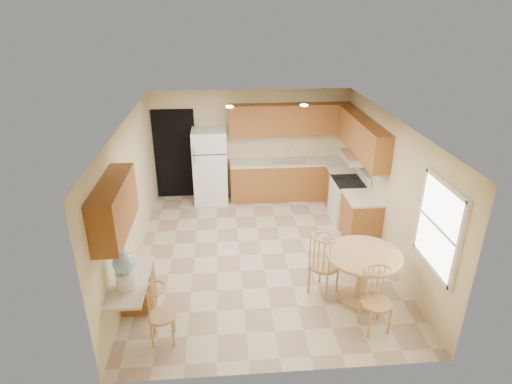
{
  "coord_description": "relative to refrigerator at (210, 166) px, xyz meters",
  "views": [
    {
      "loc": [
        -0.66,
        -6.7,
        4.31
      ],
      "look_at": [
        -0.08,
        0.3,
        1.13
      ],
      "focal_mm": 30.0,
      "sensor_mm": 36.0,
      "label": 1
    }
  ],
  "objects": [
    {
      "name": "base_cab_right_b",
      "position": [
        2.9,
        -2.0,
        -0.42
      ],
      "size": [
        0.6,
        0.8,
        0.87
      ],
      "primitive_type": "cube",
      "color": "#9F5E28",
      "rests_on": "floor"
    },
    {
      "name": "base_cab_back",
      "position": [
        1.83,
        0.05,
        -0.42
      ],
      "size": [
        2.75,
        0.6,
        0.87
      ],
      "primitive_type": "cube",
      "color": "#9F5E28",
      "rests_on": "floor"
    },
    {
      "name": "sink",
      "position": [
        1.8,
        0.05,
        0.06
      ],
      "size": [
        0.78,
        0.44,
        0.01
      ],
      "primitive_type": "cube",
      "color": "silver",
      "rests_on": "counter_back"
    },
    {
      "name": "chair_table_a",
      "position": [
        1.82,
        -3.67,
        -0.23
      ],
      "size": [
        0.45,
        0.56,
        1.03
      ],
      "rotation": [
        0.0,
        0.0,
        -0.79
      ],
      "color": "tan",
      "rests_on": "floor"
    },
    {
      "name": "floor",
      "position": [
        0.95,
        -2.4,
        -0.86
      ],
      "size": [
        5.5,
        5.5,
        0.0
      ],
      "primitive_type": "plane",
      "color": "#C5B18F",
      "rests_on": "ground"
    },
    {
      "name": "chair_table_b",
      "position": [
        2.35,
        -4.57,
        -0.27
      ],
      "size": [
        0.42,
        0.43,
        0.96
      ],
      "rotation": [
        0.0,
        0.0,
        3.3
      ],
      "color": "tan",
      "rests_on": "floor"
    },
    {
      "name": "refrigerator",
      "position": [
        0.0,
        0.0,
        0.0
      ],
      "size": [
        0.75,
        0.73,
        1.71
      ],
      "color": "white",
      "rests_on": "floor"
    },
    {
      "name": "desk_pedestal",
      "position": [
        -1.05,
        -3.72,
        -0.5
      ],
      "size": [
        0.48,
        0.42,
        0.72
      ],
      "primitive_type": "cube",
      "color": "#9F5E28",
      "rests_on": "floor"
    },
    {
      "name": "upper_cab_left",
      "position": [
        -1.13,
        -4.0,
        0.99
      ],
      "size": [
        0.33,
        1.4,
        0.7
      ],
      "primitive_type": "cube",
      "color": "#9F5E28",
      "rests_on": "wall_left"
    },
    {
      "name": "wall_right",
      "position": [
        3.2,
        -2.4,
        0.39
      ],
      "size": [
        0.02,
        5.5,
        2.5
      ],
      "primitive_type": "cube",
      "color": "beige",
      "rests_on": "floor"
    },
    {
      "name": "wall_left",
      "position": [
        -1.3,
        -2.4,
        0.39
      ],
      "size": [
        0.02,
        5.5,
        2.5
      ],
      "primitive_type": "cube",
      "color": "beige",
      "rests_on": "floor"
    },
    {
      "name": "can_light_a",
      "position": [
        0.45,
        -1.2,
        1.63
      ],
      "size": [
        0.14,
        0.14,
        0.02
      ],
      "primitive_type": "cylinder",
      "color": "white",
      "rests_on": "ceiling"
    },
    {
      "name": "counter_right_a",
      "position": [
        2.9,
        -0.54,
        0.03
      ],
      "size": [
        0.63,
        0.59,
        0.04
      ],
      "primitive_type": "cube",
      "color": "beige",
      "rests_on": "base_cab_right_a"
    },
    {
      "name": "dining_table",
      "position": [
        2.35,
        -3.82,
        -0.31
      ],
      "size": [
        1.13,
        1.13,
        0.84
      ],
      "rotation": [
        0.0,
        0.0,
        -0.05
      ],
      "color": "tan",
      "rests_on": "floor"
    },
    {
      "name": "stove",
      "position": [
        2.88,
        -1.22,
        -0.39
      ],
      "size": [
        0.65,
        0.76,
        1.09
      ],
      "color": "white",
      "rests_on": "floor"
    },
    {
      "name": "water_crock",
      "position": [
        -1.05,
        -4.25,
        0.19
      ],
      "size": [
        0.3,
        0.3,
        0.62
      ],
      "color": "white",
      "rests_on": "desk_top"
    },
    {
      "name": "can_light_b",
      "position": [
        1.85,
        -1.2,
        1.63
      ],
      "size": [
        0.14,
        0.14,
        0.02
      ],
      "primitive_type": "cylinder",
      "color": "white",
      "rests_on": "ceiling"
    },
    {
      "name": "desk_top",
      "position": [
        -1.05,
        -4.1,
        -0.11
      ],
      "size": [
        0.5,
        1.2,
        0.04
      ],
      "primitive_type": "cube",
      "color": "beige",
      "rests_on": "desk_pedestal"
    },
    {
      "name": "wall_back",
      "position": [
        0.95,
        0.35,
        0.39
      ],
      "size": [
        4.5,
        0.02,
        2.5
      ],
      "primitive_type": "cube",
      "color": "beige",
      "rests_on": "floor"
    },
    {
      "name": "range_hood",
      "position": [
        2.95,
        -1.22,
        0.56
      ],
      "size": [
        0.5,
        0.76,
        0.14
      ],
      "primitive_type": "cube",
      "color": "silver",
      "rests_on": "upper_cab_right"
    },
    {
      "name": "window",
      "position": [
        3.18,
        -4.25,
        0.64
      ],
      "size": [
        0.06,
        1.12,
        1.3
      ],
      "color": "white",
      "rests_on": "wall_right"
    },
    {
      "name": "base_cab_right_a",
      "position": [
        2.9,
        -0.54,
        -0.42
      ],
      "size": [
        0.6,
        0.59,
        0.87
      ],
      "primitive_type": "cube",
      "color": "#9F5E28",
      "rests_on": "floor"
    },
    {
      "name": "wall_front",
      "position": [
        0.95,
        -5.15,
        0.39
      ],
      "size": [
        4.5,
        0.02,
        2.5
      ],
      "primitive_type": "cube",
      "color": "beige",
      "rests_on": "floor"
    },
    {
      "name": "doorway",
      "position": [
        -0.8,
        0.34,
        0.19
      ],
      "size": [
        0.9,
        0.02,
        2.1
      ],
      "primitive_type": "cube",
      "color": "black",
      "rests_on": "floor"
    },
    {
      "name": "upper_cab_back",
      "position": [
        1.83,
        0.19,
        0.99
      ],
      "size": [
        2.75,
        0.33,
        0.7
      ],
      "primitive_type": "cube",
      "color": "#9F5E28",
      "rests_on": "wall_back"
    },
    {
      "name": "chair_desk",
      "position": [
        -0.6,
        -4.53,
        -0.33
      ],
      "size": [
        0.38,
        0.49,
        0.87
      ],
      "rotation": [
        0.0,
        0.0,
        -1.51
      ],
      "color": "tan",
      "rests_on": "floor"
    },
    {
      "name": "counter_right_b",
      "position": [
        2.9,
        -2.0,
        0.03
      ],
      "size": [
        0.63,
        0.8,
        0.04
      ],
      "primitive_type": "cube",
      "color": "beige",
      "rests_on": "base_cab_right_b"
    },
    {
      "name": "ceiling",
      "position": [
        0.95,
        -2.4,
        1.64
      ],
      "size": [
        4.5,
        5.5,
        0.02
      ],
      "primitive_type": "cube",
      "color": "white",
      "rests_on": "wall_back"
    },
    {
      "name": "counter_back",
      "position": [
        1.83,
        0.05,
        0.03
      ],
      "size": [
        2.75,
        0.63,
        0.04
      ],
      "primitive_type": "cube",
      "color": "beige",
      "rests_on": "base_cab_back"
    },
    {
      "name": "upper_cab_right",
      "position": [
        3.04,
        -1.19,
        0.99
      ],
      "size": [
        0.33,
        2.42,
        0.7
      ],
      "primitive_type": "cube",
      "color": "#9F5E28",
      "rests_on": "wall_right"
    }
  ]
}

